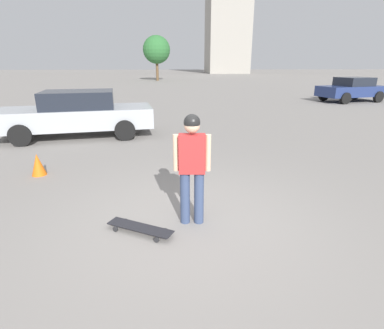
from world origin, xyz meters
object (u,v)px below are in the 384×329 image
Objects in this scene: car_parked_far at (352,89)px; traffic_cone at (38,165)px; person at (192,162)px; car_parked_near at (77,113)px; skateboard at (140,228)px.

car_parked_far is 9.27× the size of traffic_cone.
person reaches higher than car_parked_far.
car_parked_near is at bearing -177.72° from traffic_cone.
traffic_cone is at bearing 148.73° from person.
car_parked_far is 18.36m from traffic_cone.
person is 1.67× the size of skateboard.
car_parked_near is 3.61m from traffic_cone.
person reaches higher than car_parked_near.
traffic_cone is at bearing 82.68° from car_parked_near.
person is at bearing 54.46° from traffic_cone.
person is 17.82m from car_parked_far.
traffic_cone is at bearing -18.31° from skateboard.
car_parked_far is at bearing 130.42° from traffic_cone.
skateboard is 3.43m from traffic_cone.
car_parked_far reaches higher than traffic_cone.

